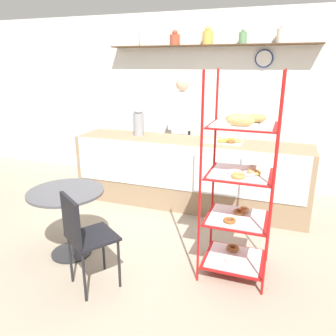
{
  "coord_description": "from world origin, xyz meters",
  "views": [
    {
      "loc": [
        1.19,
        -2.86,
        1.93
      ],
      "look_at": [
        0.0,
        0.45,
        0.8
      ],
      "focal_mm": 35.0,
      "sensor_mm": 36.0,
      "label": 1
    }
  ],
  "objects_px": {
    "coffee_carafe": "(138,123)",
    "donut_tray_counter": "(226,141)",
    "person_worker": "(182,130)",
    "cafe_chair": "(83,232)",
    "cafe_table": "(67,207)",
    "pastry_rack": "(239,186)"
  },
  "relations": [
    {
      "from": "person_worker",
      "to": "cafe_chair",
      "type": "relative_size",
      "value": 1.93
    },
    {
      "from": "coffee_carafe",
      "to": "donut_tray_counter",
      "type": "xyz_separation_m",
      "value": [
        1.27,
        -0.03,
        -0.16
      ]
    },
    {
      "from": "person_worker",
      "to": "coffee_carafe",
      "type": "xyz_separation_m",
      "value": [
        -0.5,
        -0.48,
        0.17
      ]
    },
    {
      "from": "donut_tray_counter",
      "to": "cafe_table",
      "type": "bearing_deg",
      "value": -127.81
    },
    {
      "from": "cafe_chair",
      "to": "pastry_rack",
      "type": "bearing_deg",
      "value": -115.2
    },
    {
      "from": "cafe_chair",
      "to": "donut_tray_counter",
      "type": "bearing_deg",
      "value": -77.11
    },
    {
      "from": "cafe_table",
      "to": "donut_tray_counter",
      "type": "relative_size",
      "value": 1.48
    },
    {
      "from": "cafe_chair",
      "to": "donut_tray_counter",
      "type": "xyz_separation_m",
      "value": [
        0.83,
        2.1,
        0.41
      ]
    },
    {
      "from": "person_worker",
      "to": "cafe_chair",
      "type": "distance_m",
      "value": 2.65
    },
    {
      "from": "cafe_chair",
      "to": "donut_tray_counter",
      "type": "height_order",
      "value": "donut_tray_counter"
    },
    {
      "from": "cafe_table",
      "to": "donut_tray_counter",
      "type": "bearing_deg",
      "value": 52.19
    },
    {
      "from": "cafe_chair",
      "to": "donut_tray_counter",
      "type": "relative_size",
      "value": 1.76
    },
    {
      "from": "person_worker",
      "to": "cafe_chair",
      "type": "xyz_separation_m",
      "value": [
        -0.06,
        -2.62,
        -0.4
      ]
    },
    {
      "from": "cafe_table",
      "to": "cafe_chair",
      "type": "height_order",
      "value": "cafe_chair"
    },
    {
      "from": "person_worker",
      "to": "coffee_carafe",
      "type": "height_order",
      "value": "person_worker"
    },
    {
      "from": "donut_tray_counter",
      "to": "person_worker",
      "type": "bearing_deg",
      "value": 146.13
    },
    {
      "from": "pastry_rack",
      "to": "person_worker",
      "type": "bearing_deg",
      "value": 120.84
    },
    {
      "from": "pastry_rack",
      "to": "cafe_table",
      "type": "xyz_separation_m",
      "value": [
        -1.67,
        -0.28,
        -0.34
      ]
    },
    {
      "from": "coffee_carafe",
      "to": "donut_tray_counter",
      "type": "distance_m",
      "value": 1.28
    },
    {
      "from": "person_worker",
      "to": "donut_tray_counter",
      "type": "relative_size",
      "value": 3.39
    },
    {
      "from": "coffee_carafe",
      "to": "cafe_table",
      "type": "bearing_deg",
      "value": -90.97
    },
    {
      "from": "coffee_carafe",
      "to": "donut_tray_counter",
      "type": "height_order",
      "value": "coffee_carafe"
    }
  ]
}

